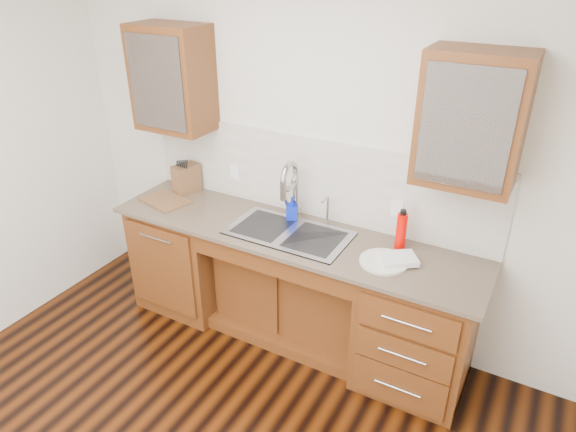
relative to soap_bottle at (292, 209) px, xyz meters
The scene contains 23 objects.
wall_back 0.41m from the soap_bottle, 68.69° to the left, with size 4.00×0.10×2.70m, color silver.
base_cabinet_left 1.05m from the soap_bottle, 169.56° to the right, with size 0.70×0.62×0.88m, color #593014.
base_cabinet_center 0.66m from the soap_bottle, 42.29° to the right, with size 1.20×0.44×0.70m, color #593014.
base_cabinet_right 1.18m from the soap_bottle, ahead, with size 0.70×0.62×0.88m, color #593014.
countertop 0.22m from the soap_bottle, 66.13° to the right, with size 2.70×0.65×0.03m, color #84705B.
backsplash 0.26m from the soap_bottle, 60.65° to the left, with size 2.70×0.02×0.59m, color beige.
sink 0.27m from the soap_bottle, 67.82° to the right, with size 0.84×0.46×0.19m, color #9E9EA5.
faucet 0.12m from the soap_bottle, 78.84° to the left, with size 0.04×0.04×0.40m, color #999993.
filter_tap 0.26m from the soap_bottle, 10.82° to the left, with size 0.02×0.02×0.24m, color #999993.
upper_cabinet_left 1.28m from the soap_bottle, behind, with size 0.55×0.34×0.75m, color #593014.
upper_cabinet_right 1.40m from the soap_bottle, ahead, with size 0.55×0.34×0.75m, color #593014.
outlet_left 0.60m from the soap_bottle, 167.65° to the left, with size 0.08×0.01×0.12m, color white.
outlet_right 0.75m from the soap_bottle, ahead, with size 0.08×0.01×0.12m, color white.
soap_bottle is the anchor object (origin of this frame).
water_bottle 0.81m from the soap_bottle, ahead, with size 0.07×0.07×0.25m, color #ED0600.
plate 0.82m from the soap_bottle, 16.50° to the right, with size 0.30×0.30×0.02m, color silver.
dish_towel 0.88m from the soap_bottle, 13.00° to the right, with size 0.23×0.16×0.04m, color white.
knife_block 0.97m from the soap_bottle, behind, with size 0.13×0.21×0.23m, color olive.
cutting_board 1.03m from the soap_bottle, 167.99° to the right, with size 0.36×0.25×0.02m, color olive.
cup_left_a 1.32m from the soap_bottle, behind, with size 0.14×0.14×0.11m, color white.
cup_left_b 1.14m from the soap_bottle, behind, with size 0.10×0.10×0.09m, color silver.
cup_right_a 1.27m from the soap_bottle, ahead, with size 0.12×0.12×0.10m, color white.
cup_right_b 1.43m from the soap_bottle, ahead, with size 0.09×0.09×0.08m, color white.
Camera 1 is at (1.48, -1.29, 2.66)m, focal length 32.00 mm.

